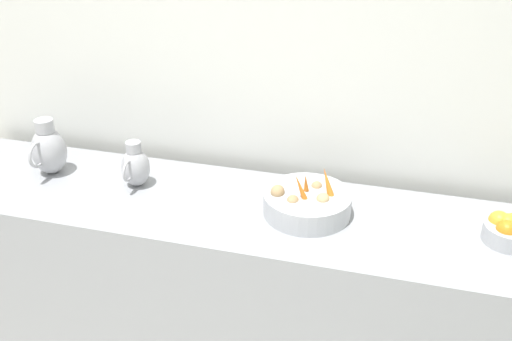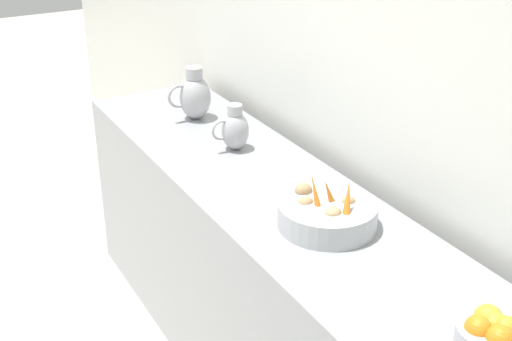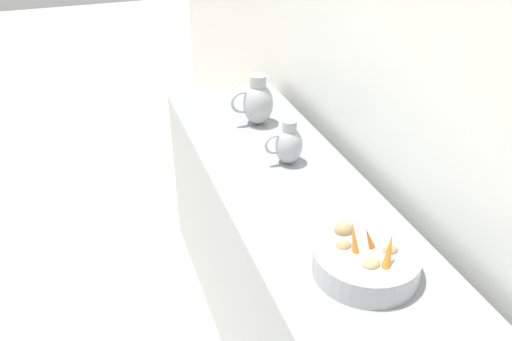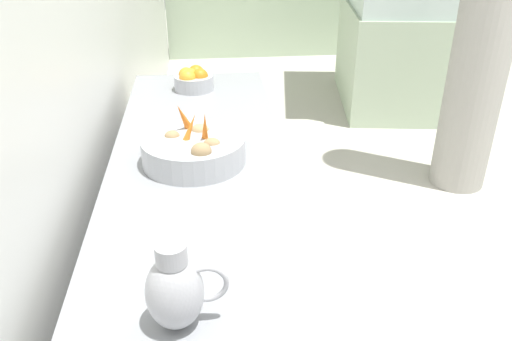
{
  "view_description": "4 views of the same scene",
  "coord_description": "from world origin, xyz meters",
  "px_view_note": "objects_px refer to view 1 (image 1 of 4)",
  "views": [
    {
      "loc": [
        0.3,
        0.5,
        2.11
      ],
      "look_at": [
        -1.51,
        0.01,
        1.11
      ],
      "focal_mm": 39.26,
      "sensor_mm": 36.0,
      "label": 1
    },
    {
      "loc": [
        -0.32,
        1.9,
        2.13
      ],
      "look_at": [
        -1.39,
        0.0,
        1.09
      ],
      "focal_mm": 48.73,
      "sensor_mm": 36.0,
      "label": 2
    },
    {
      "loc": [
        -0.79,
        1.34,
        2.1
      ],
      "look_at": [
        -1.34,
        -0.25,
        1.09
      ],
      "focal_mm": 37.67,
      "sensor_mm": 36.0,
      "label": 3
    },
    {
      "loc": [
        -1.51,
        -1.37,
        1.72
      ],
      "look_at": [
        -1.38,
        -0.09,
        1.04
      ],
      "focal_mm": 36.68,
      "sensor_mm": 36.0,
      "label": 4
    }
  ],
  "objects_px": {
    "vegetable_colander": "(307,203)",
    "metal_pitcher_tall": "(48,149)",
    "metal_pitcher_short": "(135,166)",
    "orange_bowl": "(509,229)"
  },
  "relations": [
    {
      "from": "vegetable_colander",
      "to": "metal_pitcher_tall",
      "type": "xyz_separation_m",
      "value": [
        -0.04,
        -1.16,
        0.07
      ]
    },
    {
      "from": "metal_pitcher_tall",
      "to": "metal_pitcher_short",
      "type": "bearing_deg",
      "value": 89.4
    },
    {
      "from": "metal_pitcher_tall",
      "to": "metal_pitcher_short",
      "type": "relative_size",
      "value": 1.25
    },
    {
      "from": "vegetable_colander",
      "to": "metal_pitcher_short",
      "type": "distance_m",
      "value": 0.74
    },
    {
      "from": "orange_bowl",
      "to": "metal_pitcher_short",
      "type": "relative_size",
      "value": 0.89
    },
    {
      "from": "vegetable_colander",
      "to": "metal_pitcher_tall",
      "type": "distance_m",
      "value": 1.16
    },
    {
      "from": "metal_pitcher_tall",
      "to": "metal_pitcher_short",
      "type": "distance_m",
      "value": 0.42
    },
    {
      "from": "metal_pitcher_tall",
      "to": "metal_pitcher_short",
      "type": "height_order",
      "value": "metal_pitcher_tall"
    },
    {
      "from": "vegetable_colander",
      "to": "metal_pitcher_tall",
      "type": "height_order",
      "value": "metal_pitcher_tall"
    },
    {
      "from": "vegetable_colander",
      "to": "orange_bowl",
      "type": "distance_m",
      "value": 0.74
    }
  ]
}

